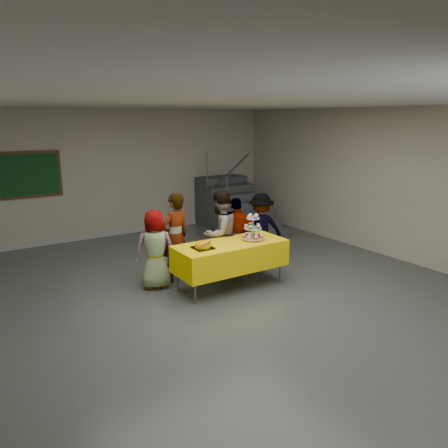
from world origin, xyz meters
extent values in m
plane|color=#4C514C|center=(0.00, 0.00, 0.00)|extent=(10.00, 10.00, 0.00)
cube|color=#ABA189|center=(0.00, 5.00, 1.50)|extent=(8.00, 0.04, 3.00)
cube|color=#ABA189|center=(4.00, 0.00, 1.50)|extent=(0.04, 10.00, 3.00)
cube|color=silver|center=(0.00, 0.00, 3.00)|extent=(8.00, 10.00, 0.04)
cube|color=#999999|center=(0.00, 4.98, 0.06)|extent=(7.90, 0.03, 0.12)
cylinder|color=#595960|center=(-0.51, 0.38, 0.36)|extent=(0.04, 0.04, 0.73)
cylinder|color=#595960|center=(1.17, 0.38, 0.36)|extent=(0.04, 0.04, 0.73)
cylinder|color=#595960|center=(-0.51, 0.96, 0.36)|extent=(0.04, 0.04, 0.73)
cylinder|color=#595960|center=(1.17, 0.96, 0.36)|extent=(0.04, 0.04, 0.73)
cube|color=#595960|center=(0.33, 0.67, 0.74)|extent=(1.80, 0.70, 0.02)
cube|color=yellow|center=(0.33, 0.67, 0.55)|extent=(1.88, 0.78, 0.44)
cylinder|color=silver|center=(0.75, 0.63, 0.78)|extent=(0.18, 0.18, 0.01)
cylinder|color=silver|center=(0.75, 0.63, 0.98)|extent=(0.02, 0.02, 0.42)
cylinder|color=silver|center=(0.75, 0.63, 0.80)|extent=(0.38, 0.38, 0.01)
cylinder|color=silver|center=(0.75, 0.63, 0.97)|extent=(0.30, 0.30, 0.01)
cylinder|color=silver|center=(0.75, 0.63, 1.14)|extent=(0.22, 0.22, 0.01)
cube|color=black|center=(-0.22, 0.65, 0.78)|extent=(0.30, 0.30, 0.02)
cylinder|color=#FFA100|center=(-0.22, 0.65, 0.82)|extent=(0.25, 0.25, 0.07)
ellipsoid|color=#FFA100|center=(-0.22, 0.65, 0.86)|extent=(0.25, 0.25, 0.05)
ellipsoid|color=white|center=(-0.17, 0.61, 0.88)|extent=(0.08, 0.08, 0.02)
cube|color=silver|center=(-0.24, 0.52, 0.88)|extent=(0.30, 0.16, 0.04)
imported|color=slate|center=(-0.73, 1.33, 0.66)|extent=(0.75, 0.60, 1.33)
imported|color=slate|center=(-0.29, 1.46, 0.78)|extent=(0.63, 0.49, 1.55)
imported|color=slate|center=(0.49, 1.25, 0.77)|extent=(0.88, 0.76, 1.54)
imported|color=slate|center=(0.84, 1.24, 0.69)|extent=(0.88, 0.58, 1.39)
imported|color=slate|center=(1.54, 1.44, 0.69)|extent=(1.01, 0.79, 1.37)
cube|color=#424447|center=(2.70, 2.75, 0.09)|extent=(1.30, 0.30, 0.18)
cube|color=#424447|center=(2.70, 3.05, 0.18)|extent=(1.30, 0.30, 0.36)
cube|color=#424447|center=(2.70, 3.35, 0.27)|extent=(1.30, 0.30, 0.54)
cube|color=#424447|center=(2.70, 3.65, 0.36)|extent=(1.30, 0.30, 0.72)
cube|color=#424447|center=(2.70, 3.95, 0.45)|extent=(1.30, 0.30, 0.90)
cube|color=#424447|center=(2.70, 4.25, 0.54)|extent=(1.30, 0.30, 1.08)
cube|color=#424447|center=(2.70, 4.55, 0.63)|extent=(1.30, 0.30, 1.26)
cube|color=#424447|center=(2.70, 4.85, 0.63)|extent=(1.30, 0.30, 1.26)
cylinder|color=#595960|center=(2.10, 2.70, 0.45)|extent=(0.04, 0.04, 0.90)
cylinder|color=#595960|center=(2.10, 3.50, 0.99)|extent=(0.04, 0.04, 0.90)
cylinder|color=#595960|center=(2.10, 4.40, 1.53)|extent=(0.04, 0.04, 0.90)
cylinder|color=#595960|center=(2.10, 3.55, 1.44)|extent=(0.04, 1.85, 1.20)
cube|color=#472B16|center=(-1.97, 4.97, 1.60)|extent=(1.30, 0.04, 1.00)
cube|color=#15441D|center=(-1.97, 4.94, 1.60)|extent=(1.18, 0.02, 0.88)
camera|label=1|loc=(-3.51, -5.09, 2.77)|focal=35.00mm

